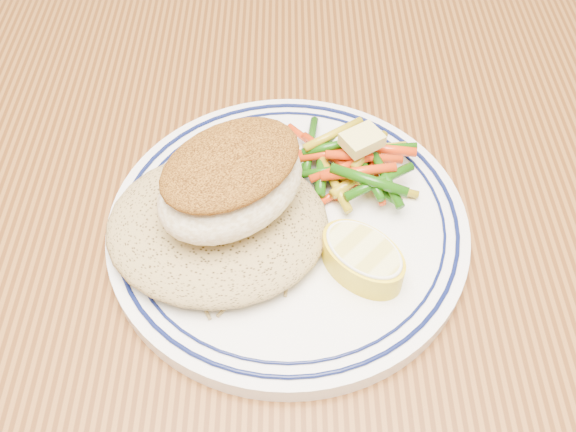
# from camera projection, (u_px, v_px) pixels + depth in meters

# --- Properties ---
(dining_table) EXTENTS (1.50, 0.90, 0.75)m
(dining_table) POSITION_uv_depth(u_px,v_px,m) (254.00, 262.00, 0.58)
(dining_table) COLOR #522C10
(dining_table) RESTS_ON ground
(plate) EXTENTS (0.26, 0.26, 0.02)m
(plate) POSITION_uv_depth(u_px,v_px,m) (288.00, 225.00, 0.47)
(plate) COLOR white
(plate) RESTS_ON dining_table
(rice_pilaf) EXTENTS (0.16, 0.14, 0.03)m
(rice_pilaf) POSITION_uv_depth(u_px,v_px,m) (217.00, 222.00, 0.45)
(rice_pilaf) COLOR #98814C
(rice_pilaf) RESTS_ON plate
(fish_fillet) EXTENTS (0.13, 0.13, 0.05)m
(fish_fillet) POSITION_uv_depth(u_px,v_px,m) (231.00, 181.00, 0.42)
(fish_fillet) COLOR white
(fish_fillet) RESTS_ON rice_pilaf
(vegetable_pile) EXTENTS (0.10, 0.10, 0.03)m
(vegetable_pile) POSITION_uv_depth(u_px,v_px,m) (351.00, 165.00, 0.48)
(vegetable_pile) COLOR red
(vegetable_pile) RESTS_ON plate
(butter_pat) EXTENTS (0.04, 0.03, 0.01)m
(butter_pat) POSITION_uv_depth(u_px,v_px,m) (362.00, 140.00, 0.47)
(butter_pat) COLOR #EADE72
(butter_pat) RESTS_ON vegetable_pile
(lemon_wedge) EXTENTS (0.08, 0.08, 0.02)m
(lemon_wedge) POSITION_uv_depth(u_px,v_px,m) (363.00, 257.00, 0.43)
(lemon_wedge) COLOR yellow
(lemon_wedge) RESTS_ON plate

